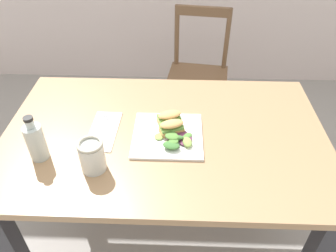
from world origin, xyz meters
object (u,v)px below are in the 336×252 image
at_px(chair_wooden_far, 198,75).
at_px(plate_lunch, 168,135).
at_px(dining_table, 165,155).
at_px(sandwich_half_front, 172,127).
at_px(bottle_cold_brew, 37,143).
at_px(sandwich_half_back, 169,118).
at_px(mason_jar_iced_tea, 92,157).
at_px(fork_on_napkin, 104,127).

xyz_separation_m(chair_wooden_far, plate_lunch, (-0.17, -0.98, 0.30)).
xyz_separation_m(dining_table, sandwich_half_front, (0.03, -0.01, 0.16)).
bearing_deg(chair_wooden_far, bottle_cold_brew, -119.81).
height_order(plate_lunch, sandwich_half_back, sandwich_half_back).
bearing_deg(mason_jar_iced_tea, chair_wooden_far, 69.91).
distance_m(chair_wooden_far, sandwich_half_front, 1.03).
distance_m(dining_table, mason_jar_iced_tea, 0.36).
relative_size(fork_on_napkin, bottle_cold_brew, 1.01).
distance_m(sandwich_half_back, bottle_cold_brew, 0.51).
height_order(fork_on_napkin, bottle_cold_brew, bottle_cold_brew).
bearing_deg(mason_jar_iced_tea, fork_on_napkin, 91.77).
bearing_deg(chair_wooden_far, mason_jar_iced_tea, -110.09).
xyz_separation_m(dining_table, mason_jar_iced_tea, (-0.24, -0.20, 0.18)).
bearing_deg(bottle_cold_brew, chair_wooden_far, 60.19).
relative_size(dining_table, bottle_cold_brew, 7.06).
xyz_separation_m(sandwich_half_back, bottle_cold_brew, (-0.47, -0.20, 0.03)).
xyz_separation_m(chair_wooden_far, sandwich_half_front, (-0.15, -0.97, 0.33)).
relative_size(plate_lunch, sandwich_half_back, 2.55).
relative_size(dining_table, sandwich_half_back, 12.10).
relative_size(dining_table, sandwich_half_front, 12.10).
relative_size(dining_table, chair_wooden_far, 1.50).
relative_size(dining_table, fork_on_napkin, 7.02).
height_order(sandwich_half_front, fork_on_napkin, sandwich_half_front).
bearing_deg(fork_on_napkin, mason_jar_iced_tea, -88.23).
xyz_separation_m(sandwich_half_front, fork_on_napkin, (-0.28, 0.03, -0.03)).
height_order(chair_wooden_far, fork_on_napkin, chair_wooden_far).
bearing_deg(dining_table, fork_on_napkin, 175.90).
distance_m(dining_table, bottle_cold_brew, 0.52).
bearing_deg(sandwich_half_back, plate_lunch, -93.74).
xyz_separation_m(sandwich_half_back, mason_jar_iced_tea, (-0.26, -0.25, 0.02)).
height_order(chair_wooden_far, sandwich_half_back, chair_wooden_far).
bearing_deg(fork_on_napkin, sandwich_half_back, 6.89).
height_order(plate_lunch, fork_on_napkin, plate_lunch).
bearing_deg(chair_wooden_far, fork_on_napkin, -114.67).
relative_size(sandwich_half_front, mason_jar_iced_tea, 0.88).
bearing_deg(bottle_cold_brew, sandwich_half_back, 23.15).
relative_size(plate_lunch, mason_jar_iced_tea, 2.26).
relative_size(chair_wooden_far, mason_jar_iced_tea, 7.14).
relative_size(fork_on_napkin, mason_jar_iced_tea, 1.53).
bearing_deg(bottle_cold_brew, mason_jar_iced_tea, -14.05).
xyz_separation_m(dining_table, sandwich_half_back, (0.02, 0.05, 0.16)).
bearing_deg(sandwich_half_back, bottle_cold_brew, -156.85).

